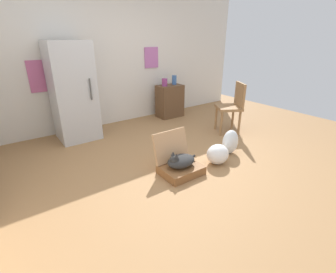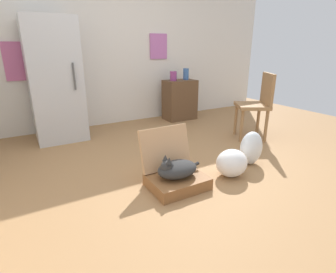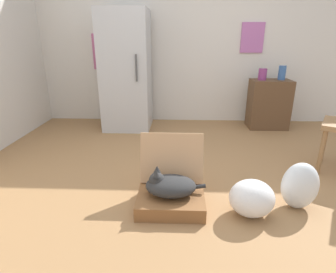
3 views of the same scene
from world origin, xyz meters
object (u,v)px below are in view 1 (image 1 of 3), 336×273
cat (180,161)px  chair (232,105)px  suitcase_base (181,170)px  plastic_bag_clear (230,142)px  side_table (170,101)px  plastic_bag_white (218,154)px  vase_short (174,80)px  vase_tall (165,82)px  refrigerator (73,92)px

cat → chair: chair is taller
suitcase_base → plastic_bag_clear: plastic_bag_clear is taller
plastic_bag_clear → side_table: side_table is taller
plastic_bag_white → plastic_bag_clear: (0.40, 0.11, 0.05)m
cat → plastic_bag_clear: (1.03, 0.04, -0.00)m
cat → vase_short: bearing=54.7°
cat → vase_tall: vase_tall is taller
plastic_bag_clear → refrigerator: bearing=129.7°
refrigerator → chair: refrigerator is taller
side_table → vase_short: (0.14, 0.02, 0.46)m
suitcase_base → cat: 0.14m
plastic_bag_white → chair: (1.14, 0.75, 0.38)m
side_table → vase_tall: 0.46m
vase_short → refrigerator: bearing=-178.1°
suitcase_base → plastic_bag_white: 0.63m
suitcase_base → plastic_bag_clear: 1.02m
cat → vase_short: size_ratio=2.38×
suitcase_base → refrigerator: size_ratio=0.32×
vase_short → chair: (0.22, -1.52, -0.29)m
plastic_bag_clear → refrigerator: size_ratio=0.23×
side_table → plastic_bag_clear: bearing=-100.2°
plastic_bag_white → vase_short: bearing=67.9°
plastic_bag_clear → refrigerator: refrigerator is taller
cat → plastic_bag_white: 0.63m
plastic_bag_white → vase_short: (0.92, 2.27, 0.68)m
vase_tall → vase_short: (0.28, 0.03, 0.02)m
chair → vase_tall: bearing=-131.0°
plastic_bag_clear → suitcase_base: bearing=-177.9°
cat → refrigerator: bearing=108.4°
plastic_bag_white → vase_tall: (0.64, 2.24, 0.66)m
cat → vase_short: vase_short is taller
suitcase_base → cat: (-0.01, 0.00, 0.14)m
cat → vase_tall: 2.58m
vase_short → chair: 1.56m
plastic_bag_clear → side_table: bearing=79.8°
cat → vase_tall: size_ratio=2.96×
refrigerator → side_table: refrigerator is taller
vase_tall → chair: (0.50, -1.49, -0.27)m
plastic_bag_white → side_table: side_table is taller
vase_short → suitcase_base: bearing=-125.1°
plastic_bag_clear → vase_short: vase_short is taller
suitcase_base → vase_short: (1.54, 2.19, 0.76)m
refrigerator → vase_short: refrigerator is taller
refrigerator → vase_tall: refrigerator is taller
plastic_bag_clear → chair: size_ratio=0.41×
side_table → chair: chair is taller
plastic_bag_white → vase_short: 2.54m
cat → vase_tall: bearing=59.7°
side_table → vase_tall: bearing=-179.1°
suitcase_base → vase_short: size_ratio=2.64×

